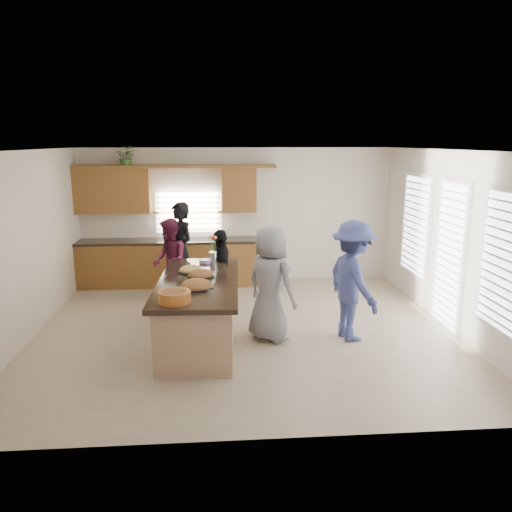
{
  "coord_description": "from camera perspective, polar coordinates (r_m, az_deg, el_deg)",
  "views": [
    {
      "loc": [
        -0.41,
        -7.45,
        2.93
      ],
      "look_at": [
        0.2,
        0.22,
        1.15
      ],
      "focal_mm": 35.0,
      "sensor_mm": 36.0,
      "label": 1
    }
  ],
  "objects": [
    {
      "name": "plate_stack",
      "position": [
        8.35,
        -5.86,
        -0.57
      ],
      "size": [
        0.2,
        0.2,
        0.06
      ],
      "primitive_type": "cylinder",
      "color": "#B092D4",
      "rests_on": "island"
    },
    {
      "name": "platter_back",
      "position": [
        7.78,
        -7.46,
        -1.64
      ],
      "size": [
        0.4,
        0.4,
        0.16
      ],
      "color": "black",
      "rests_on": "island"
    },
    {
      "name": "salad_bowl",
      "position": [
        6.35,
        -9.29,
        -4.55
      ],
      "size": [
        0.41,
        0.41,
        0.14
      ],
      "color": "#BC6222",
      "rests_on": "island"
    },
    {
      "name": "platter_mid",
      "position": [
        7.5,
        -6.27,
        -2.15
      ],
      "size": [
        0.41,
        0.41,
        0.16
      ],
      "color": "black",
      "rests_on": "island"
    },
    {
      "name": "back_cabinetry",
      "position": [
        10.44,
        -10.25,
        1.66
      ],
      "size": [
        4.08,
        0.66,
        2.46
      ],
      "color": "olive",
      "rests_on": "ground"
    },
    {
      "name": "woman_left_mid",
      "position": [
        9.29,
        -9.82,
        -0.56
      ],
      "size": [
        0.75,
        0.87,
        1.56
      ],
      "primitive_type": "imported",
      "rotation": [
        0.0,
        0.0,
        -1.35
      ],
      "color": "maroon",
      "rests_on": "ground"
    },
    {
      "name": "right_wall_glazing",
      "position": [
        8.32,
        21.44,
        1.11
      ],
      "size": [
        0.06,
        4.0,
        2.25
      ],
      "color": "white",
      "rests_on": "ground"
    },
    {
      "name": "woman_right_front",
      "position": [
        7.4,
        1.63,
        -3.18
      ],
      "size": [
        0.98,
        1.0,
        1.74
      ],
      "primitive_type": "imported",
      "rotation": [
        0.0,
        0.0,
        2.31
      ],
      "color": "gray",
      "rests_on": "ground"
    },
    {
      "name": "room_shell",
      "position": [
        7.54,
        -1.36,
        5.17
      ],
      "size": [
        6.52,
        6.02,
        2.81
      ],
      "color": "silver",
      "rests_on": "ground"
    },
    {
      "name": "woman_right_back",
      "position": [
        7.54,
        11.03,
        -2.82
      ],
      "size": [
        0.94,
        1.3,
        1.81
      ],
      "primitive_type": "imported",
      "rotation": [
        0.0,
        0.0,
        1.82
      ],
      "color": "#3B4480",
      "rests_on": "ground"
    },
    {
      "name": "clear_cup",
      "position": [
        6.5,
        -5.22,
        -4.31
      ],
      "size": [
        0.07,
        0.07,
        0.1
      ],
      "primitive_type": "cylinder",
      "color": "white",
      "rests_on": "island"
    },
    {
      "name": "island",
      "position": [
        7.5,
        -6.5,
        -6.37
      ],
      "size": [
        1.26,
        2.74,
        0.95
      ],
      "rotation": [
        0.0,
        0.0,
        -0.04
      ],
      "color": "tan",
      "rests_on": "ground"
    },
    {
      "name": "woman_left_front",
      "position": [
        8.69,
        -4.03,
        -1.69
      ],
      "size": [
        0.44,
        0.89,
        1.46
      ],
      "primitive_type": "imported",
      "rotation": [
        0.0,
        0.0,
        -1.47
      ],
      "color": "black",
      "rests_on": "ground"
    },
    {
      "name": "potted_plant",
      "position": [
        10.43,
        -14.54,
        10.89
      ],
      "size": [
        0.47,
        0.44,
        0.43
      ],
      "primitive_type": "imported",
      "rotation": [
        0.0,
        0.0,
        -0.3
      ],
      "color": "#3D6E2C",
      "rests_on": "back_cabinetry"
    },
    {
      "name": "platter_front",
      "position": [
        6.94,
        -6.82,
        -3.41
      ],
      "size": [
        0.48,
        0.48,
        0.2
      ],
      "color": "black",
      "rests_on": "island"
    },
    {
      "name": "flower_vase",
      "position": [
        8.35,
        -4.94,
        0.85
      ],
      "size": [
        0.14,
        0.14,
        0.44
      ],
      "color": "silver",
      "rests_on": "island"
    },
    {
      "name": "woman_left_back",
      "position": [
        9.48,
        -8.63,
        0.6
      ],
      "size": [
        0.74,
        0.8,
        1.83
      ],
      "primitive_type": "imported",
      "rotation": [
        0.0,
        0.0,
        -0.98
      ],
      "color": "black",
      "rests_on": "ground"
    },
    {
      "name": "floor",
      "position": [
        8.02,
        -1.29,
        -8.41
      ],
      "size": [
        6.5,
        6.5,
        0.0
      ],
      "primitive_type": "plane",
      "color": "#BEAF8D",
      "rests_on": "ground"
    }
  ]
}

